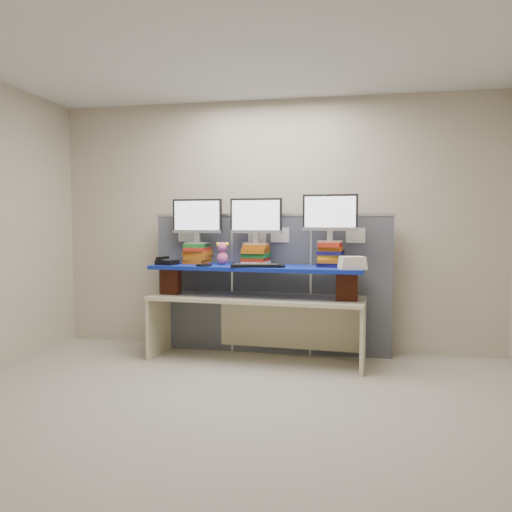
% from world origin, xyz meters
% --- Properties ---
extents(room, '(5.00, 4.00, 2.80)m').
position_xyz_m(room, '(0.00, 0.00, 1.40)').
color(room, beige).
rests_on(room, ground).
extents(cubicle_partition, '(2.60, 0.06, 1.53)m').
position_xyz_m(cubicle_partition, '(-0.00, 1.78, 0.77)').
color(cubicle_partition, '#4C4F59').
rests_on(cubicle_partition, ground).
extents(desk, '(2.25, 0.79, 0.67)m').
position_xyz_m(desk, '(-0.10, 1.44, 0.54)').
color(desk, beige).
rests_on(desk, ground).
extents(brick_pier_left, '(0.21, 0.12, 0.28)m').
position_xyz_m(brick_pier_left, '(-1.04, 1.45, 0.81)').
color(brick_pier_left, maroon).
rests_on(brick_pier_left, desk).
extents(brick_pier_right, '(0.21, 0.12, 0.28)m').
position_xyz_m(brick_pier_right, '(0.82, 1.33, 0.81)').
color(brick_pier_right, maroon).
rests_on(brick_pier_right, desk).
extents(blue_board, '(2.21, 0.68, 0.04)m').
position_xyz_m(blue_board, '(-0.10, 1.44, 0.97)').
color(blue_board, navy).
rests_on(blue_board, brick_pier_left).
extents(book_stack_left, '(0.27, 0.32, 0.21)m').
position_xyz_m(book_stack_left, '(-0.78, 1.61, 1.10)').
color(book_stack_left, '#B65B11').
rests_on(book_stack_left, blue_board).
extents(book_stack_center, '(0.28, 0.33, 0.22)m').
position_xyz_m(book_stack_center, '(-0.13, 1.56, 1.10)').
color(book_stack_center, white).
rests_on(book_stack_center, blue_board).
extents(book_stack_right, '(0.27, 0.31, 0.25)m').
position_xyz_m(book_stack_right, '(0.65, 1.51, 1.11)').
color(book_stack_right, '#141049').
rests_on(book_stack_right, blue_board).
extents(monitor_left, '(0.55, 0.17, 0.48)m').
position_xyz_m(monitor_left, '(-0.78, 1.60, 1.48)').
color(monitor_left, '#A2A2A7').
rests_on(monitor_left, book_stack_left).
extents(monitor_center, '(0.55, 0.17, 0.48)m').
position_xyz_m(monitor_center, '(-0.13, 1.56, 1.48)').
color(monitor_center, '#A2A2A7').
rests_on(monitor_center, book_stack_center).
extents(monitor_right, '(0.55, 0.17, 0.48)m').
position_xyz_m(monitor_right, '(0.64, 1.51, 1.51)').
color(monitor_right, '#A2A2A7').
rests_on(monitor_right, book_stack_right).
extents(keyboard, '(0.52, 0.23, 0.03)m').
position_xyz_m(keyboard, '(-0.07, 1.29, 1.01)').
color(keyboard, black).
rests_on(keyboard, blue_board).
extents(mouse, '(0.06, 0.11, 0.03)m').
position_xyz_m(mouse, '(0.19, 1.29, 1.01)').
color(mouse, black).
rests_on(mouse, blue_board).
extents(desk_phone, '(0.24, 0.22, 0.08)m').
position_xyz_m(desk_phone, '(-1.06, 1.39, 1.02)').
color(desk_phone, black).
rests_on(desk_phone, blue_board).
extents(headset, '(0.20, 0.20, 0.02)m').
position_xyz_m(headset, '(-0.62, 1.31, 1.00)').
color(headset, black).
rests_on(headset, blue_board).
extents(plush_toy, '(0.14, 0.10, 0.24)m').
position_xyz_m(plush_toy, '(-0.48, 1.52, 1.11)').
color(plush_toy, '#EF5B90').
rests_on(plush_toy, blue_board).
extents(binder_stack, '(0.29, 0.25, 0.12)m').
position_xyz_m(binder_stack, '(0.87, 1.25, 1.05)').
color(binder_stack, '#F1E6CE').
rests_on(binder_stack, blue_board).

